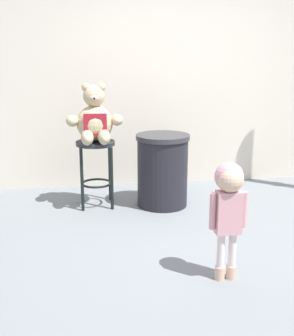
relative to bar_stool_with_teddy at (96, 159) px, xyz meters
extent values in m
plane|color=slate|center=(0.97, -1.27, -0.51)|extent=(24.00, 24.00, 0.00)
cube|color=beige|center=(0.97, 0.88, 1.05)|extent=(6.65, 0.30, 3.11)
cylinder|color=#25292D|center=(0.00, 0.00, 0.17)|extent=(0.41, 0.41, 0.04)
cylinder|color=black|center=(-0.15, -0.15, -0.18)|extent=(0.03, 0.03, 0.66)
cylinder|color=black|center=(0.15, -0.15, -0.18)|extent=(0.03, 0.03, 0.66)
cylinder|color=black|center=(-0.15, 0.15, -0.18)|extent=(0.03, 0.03, 0.66)
cylinder|color=black|center=(0.15, 0.15, -0.18)|extent=(0.03, 0.03, 0.66)
torus|color=black|center=(0.00, 0.00, -0.26)|extent=(0.33, 0.33, 0.02)
sphere|color=tan|center=(0.00, 0.00, 0.38)|extent=(0.37, 0.37, 0.37)
cube|color=maroon|center=(0.00, -0.15, 0.39)|extent=(0.23, 0.03, 0.22)
sphere|color=tan|center=(0.00, 0.00, 0.66)|extent=(0.22, 0.22, 0.22)
ellipsoid|color=tan|center=(0.00, -0.09, 0.65)|extent=(0.09, 0.07, 0.07)
sphere|color=black|center=(0.00, -0.12, 0.65)|extent=(0.03, 0.03, 0.03)
sphere|color=tan|center=(-0.08, 0.00, 0.75)|extent=(0.09, 0.09, 0.09)
sphere|color=tan|center=(0.08, 0.00, 0.75)|extent=(0.09, 0.09, 0.09)
ellipsoid|color=tan|center=(-0.23, -0.03, 0.42)|extent=(0.13, 0.21, 0.12)
ellipsoid|color=tan|center=(0.23, -0.03, 0.42)|extent=(0.13, 0.21, 0.12)
ellipsoid|color=tan|center=(-0.08, -0.18, 0.27)|extent=(0.13, 0.32, 0.15)
ellipsoid|color=tan|center=(0.08, -0.18, 0.27)|extent=(0.13, 0.32, 0.15)
cylinder|color=#D4AA91|center=(0.82, -1.73, -0.46)|extent=(0.07, 0.07, 0.10)
cylinder|color=silver|center=(0.82, -1.73, -0.28)|extent=(0.05, 0.05, 0.26)
cylinder|color=#D4AA91|center=(0.90, -1.73, -0.46)|extent=(0.07, 0.07, 0.10)
cylinder|color=silver|center=(0.90, -1.73, -0.28)|extent=(0.05, 0.05, 0.26)
cube|color=#D2959B|center=(0.86, -1.73, 0.00)|extent=(0.18, 0.10, 0.31)
cylinder|color=#D2959B|center=(0.75, -1.73, 0.02)|extent=(0.04, 0.04, 0.26)
cylinder|color=#D2959B|center=(0.98, -1.73, 0.02)|extent=(0.04, 0.04, 0.26)
sphere|color=#D8B293|center=(0.86, -1.73, 0.25)|extent=(0.19, 0.19, 0.19)
sphere|color=#D08E9E|center=(0.86, -1.71, 0.26)|extent=(0.20, 0.20, 0.20)
cylinder|color=black|center=(0.70, -0.09, -0.15)|extent=(0.53, 0.53, 0.72)
cylinder|color=#2D2D33|center=(0.70, -0.09, 0.24)|extent=(0.57, 0.57, 0.05)
camera|label=1|loc=(-0.12, -4.44, 1.07)|focal=46.06mm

